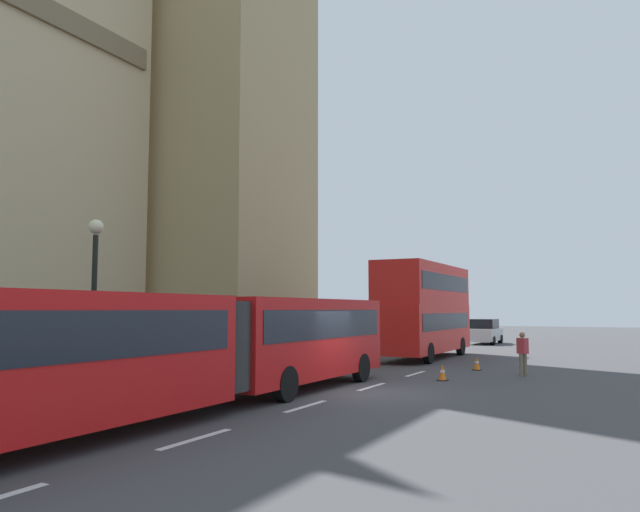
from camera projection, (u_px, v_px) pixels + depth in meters
name	position (u px, v px, depth m)	size (l,w,h in m)	color
ground_plane	(356.00, 392.00, 19.11)	(160.00, 160.00, 0.00)	#424244
lane_centre_marking	(259.00, 420.00, 14.16)	(25.20, 0.16, 0.01)	silver
articulated_bus	(205.00, 341.00, 15.70)	(18.14, 2.54, 2.90)	red
double_decker_bus	(424.00, 307.00, 32.38)	(9.56, 2.54, 4.90)	red
sedan_lead	(485.00, 332.00, 45.68)	(4.40, 1.86, 1.85)	#B7B7BC
traffic_cone_west	(443.00, 373.00, 22.10)	(0.36, 0.36, 0.58)	black
traffic_cone_middle	(477.00, 363.00, 25.89)	(0.36, 0.36, 0.58)	black
street_lamp	(94.00, 293.00, 18.25)	(0.44, 0.44, 5.27)	black
pedestrian_near_cones	(523.00, 352.00, 23.63)	(0.43, 0.47, 1.69)	#726651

